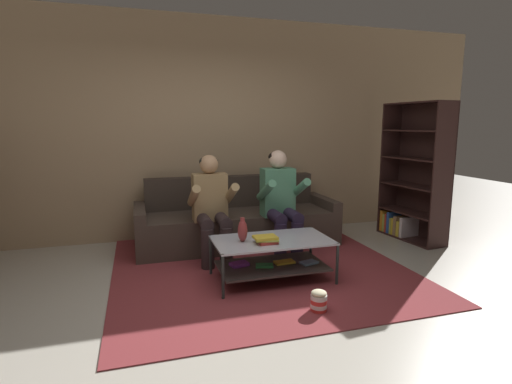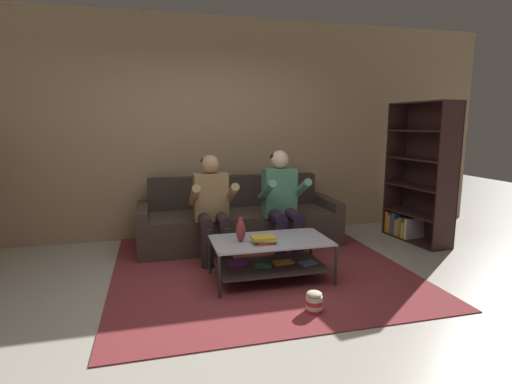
{
  "view_description": "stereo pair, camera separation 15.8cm",
  "coord_description": "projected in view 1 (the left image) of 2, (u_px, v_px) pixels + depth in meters",
  "views": [
    {
      "loc": [
        -0.82,
        -2.94,
        1.52
      ],
      "look_at": [
        0.36,
        1.03,
        0.81
      ],
      "focal_mm": 28.0,
      "sensor_mm": 36.0,
      "label": 1
    },
    {
      "loc": [
        -0.67,
        -2.98,
        1.52
      ],
      "look_at": [
        0.36,
        1.03,
        0.81
      ],
      "focal_mm": 28.0,
      "sensor_mm": 36.0,
      "label": 2
    }
  ],
  "objects": [
    {
      "name": "area_rug",
      "position": [
        255.0,
        263.0,
        4.42
      ],
      "size": [
        3.0,
        3.22,
        0.01
      ],
      "color": "maroon",
      "rests_on": "ground"
    },
    {
      "name": "vase",
      "position": [
        243.0,
        230.0,
        3.78
      ],
      "size": [
        0.09,
        0.09,
        0.23
      ],
      "color": "maroon",
      "rests_on": "coffee_table"
    },
    {
      "name": "book_stack",
      "position": [
        266.0,
        239.0,
        3.74
      ],
      "size": [
        0.24,
        0.19,
        0.07
      ],
      "color": "#CD3C36",
      "rests_on": "coffee_table"
    },
    {
      "name": "couch",
      "position": [
        236.0,
        222.0,
        5.08
      ],
      "size": [
        2.49,
        0.86,
        0.84
      ],
      "color": "#40342C",
      "rests_on": "ground"
    },
    {
      "name": "ground",
      "position": [
        249.0,
        312.0,
        3.26
      ],
      "size": [
        16.8,
        16.8,
        0.0
      ],
      "primitive_type": "plane",
      "color": "#BBB5A7"
    },
    {
      "name": "popcorn_tub",
      "position": [
        319.0,
        301.0,
        3.26
      ],
      "size": [
        0.13,
        0.13,
        0.18
      ],
      "color": "red",
      "rests_on": "ground"
    },
    {
      "name": "coffee_table",
      "position": [
        272.0,
        253.0,
        3.89
      ],
      "size": [
        1.13,
        0.63,
        0.41
      ],
      "color": "#B9BAC8",
      "rests_on": "ground"
    },
    {
      "name": "person_seated_right",
      "position": [
        281.0,
        198.0,
        4.65
      ],
      "size": [
        0.5,
        0.58,
        1.21
      ],
      "color": "#271D33",
      "rests_on": "ground"
    },
    {
      "name": "bookshelf",
      "position": [
        413.0,
        184.0,
        5.29
      ],
      "size": [
        0.44,
        0.97,
        1.79
      ],
      "color": "#331D1B",
      "rests_on": "ground"
    },
    {
      "name": "back_partition",
      "position": [
        199.0,
        129.0,
        5.34
      ],
      "size": [
        8.4,
        0.12,
        2.9
      ],
      "primitive_type": "cube",
      "color": "tan",
      "rests_on": "ground"
    },
    {
      "name": "person_seated_left",
      "position": [
        212.0,
        204.0,
        4.42
      ],
      "size": [
        0.5,
        0.58,
        1.18
      ],
      "color": "#302325",
      "rests_on": "ground"
    }
  ]
}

